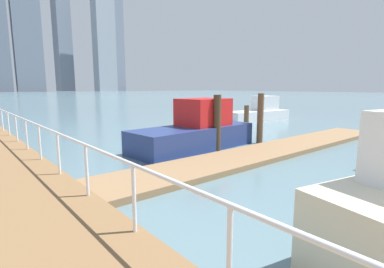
# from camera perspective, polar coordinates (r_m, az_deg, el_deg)

# --- Properties ---
(ground_plane) EXTENTS (300.00, 300.00, 0.00)m
(ground_plane) POSITION_cam_1_polar(r_m,az_deg,el_deg) (20.47, -25.01, 1.10)
(ground_plane) COLOR slate
(floating_dock) EXTENTS (15.98, 2.00, 0.18)m
(floating_dock) POSITION_cam_1_polar(r_m,az_deg,el_deg) (11.94, 15.35, -3.16)
(floating_dock) COLOR #93704C
(floating_dock) RESTS_ON ground_plane
(boardwalk_railing) EXTENTS (0.06, 25.21, 1.08)m
(boardwalk_railing) POSITION_cam_1_polar(r_m,az_deg,el_deg) (7.05, -22.79, -2.32)
(boardwalk_railing) COLOR white
(boardwalk_railing) RESTS_ON boardwalk
(dock_piling_0) EXTENTS (0.29, 0.29, 1.53)m
(dock_piling_0) POSITION_cam_1_polar(r_m,az_deg,el_deg) (17.33, 10.62, 3.03)
(dock_piling_0) COLOR brown
(dock_piling_0) RESTS_ON ground_plane
(dock_piling_1) EXTENTS (0.31, 0.31, 2.28)m
(dock_piling_1) POSITION_cam_1_polar(r_m,az_deg,el_deg) (11.80, 4.95, 2.16)
(dock_piling_1) COLOR #473826
(dock_piling_1) RESTS_ON ground_plane
(dock_piling_3) EXTENTS (0.28, 0.28, 2.30)m
(dock_piling_3) POSITION_cam_1_polar(r_m,az_deg,el_deg) (13.66, 13.23, 2.96)
(dock_piling_3) COLOR brown
(dock_piling_3) RESTS_ON ground_plane
(moored_boat_2) EXTENTS (5.58, 2.18, 1.91)m
(moored_boat_2) POSITION_cam_1_polar(r_m,az_deg,el_deg) (22.64, 12.98, 4.06)
(moored_boat_2) COLOR white
(moored_boat_2) RESTS_ON ground_plane
(moored_boat_3) EXTENTS (5.76, 2.43, 2.09)m
(moored_boat_3) POSITION_cam_1_polar(r_m,az_deg,el_deg) (12.25, 0.80, 0.59)
(moored_boat_3) COLOR navy
(moored_boat_3) RESTS_ON ground_plane
(skyline_tower_4) EXTENTS (14.69, 14.12, 70.73)m
(skyline_tower_4) POSITION_cam_1_polar(r_m,az_deg,el_deg) (187.84, -29.80, 18.08)
(skyline_tower_4) COLOR slate
(skyline_tower_4) RESTS_ON ground_plane
(skyline_tower_5) EXTENTS (8.94, 9.50, 59.94)m
(skyline_tower_5) POSITION_cam_1_polar(r_m,az_deg,el_deg) (200.45, -24.03, 16.28)
(skyline_tower_5) COLOR slate
(skyline_tower_5) RESTS_ON ground_plane
(skyline_tower_6) EXTENTS (12.11, 8.08, 54.26)m
(skyline_tower_6) POSITION_cam_1_polar(r_m,az_deg,el_deg) (190.30, -16.82, 16.23)
(skyline_tower_6) COLOR #8C939E
(skyline_tower_6) RESTS_ON ground_plane
(skyline_tower_7) EXTENTS (8.68, 7.42, 76.21)m
(skyline_tower_7) POSITION_cam_1_polar(r_m,az_deg,el_deg) (202.81, -14.82, 18.99)
(skyline_tower_7) COLOR slate
(skyline_tower_7) RESTS_ON ground_plane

